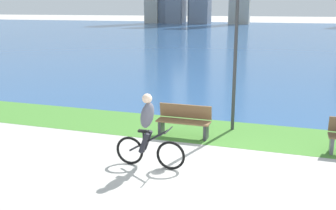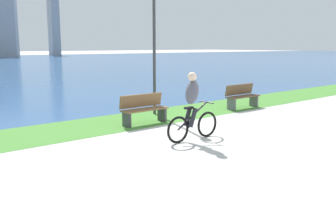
{
  "view_description": "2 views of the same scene",
  "coord_description": "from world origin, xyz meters",
  "px_view_note": "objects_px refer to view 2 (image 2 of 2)",
  "views": [
    {
      "loc": [
        1.51,
        -7.71,
        3.55
      ],
      "look_at": [
        -1.42,
        1.18,
        1.2
      ],
      "focal_mm": 41.87,
      "sensor_mm": 36.0,
      "label": 1
    },
    {
      "loc": [
        -7.49,
        -6.38,
        2.34
      ],
      "look_at": [
        -1.77,
        0.74,
        0.84
      ],
      "focal_mm": 38.53,
      "sensor_mm": 36.0,
      "label": 2
    }
  ],
  "objects_px": {
    "cyclist_lead": "(192,107)",
    "bench_far_along_path": "(242,96)",
    "bench_near_path": "(144,109)",
    "lamppost_tall": "(154,34)"
  },
  "relations": [
    {
      "from": "bench_near_path",
      "to": "lamppost_tall",
      "type": "height_order",
      "value": "lamppost_tall"
    },
    {
      "from": "cyclist_lead",
      "to": "bench_far_along_path",
      "type": "xyz_separation_m",
      "value": [
        4.68,
        2.31,
        -0.39
      ]
    },
    {
      "from": "bench_near_path",
      "to": "lamppost_tall",
      "type": "xyz_separation_m",
      "value": [
        1.2,
        1.07,
        2.27
      ]
    },
    {
      "from": "cyclist_lead",
      "to": "lamppost_tall",
      "type": "xyz_separation_m",
      "value": [
        1.37,
        3.4,
        1.88
      ]
    },
    {
      "from": "lamppost_tall",
      "to": "cyclist_lead",
      "type": "bearing_deg",
      "value": -111.93
    },
    {
      "from": "cyclist_lead",
      "to": "bench_near_path",
      "type": "xyz_separation_m",
      "value": [
        0.17,
        2.34,
        -0.39
      ]
    },
    {
      "from": "bench_far_along_path",
      "to": "lamppost_tall",
      "type": "xyz_separation_m",
      "value": [
        -3.31,
        1.1,
        2.27
      ]
    },
    {
      "from": "bench_far_along_path",
      "to": "lamppost_tall",
      "type": "bearing_deg",
      "value": 161.63
    },
    {
      "from": "bench_near_path",
      "to": "lamppost_tall",
      "type": "bearing_deg",
      "value": 41.59
    },
    {
      "from": "bench_far_along_path",
      "to": "bench_near_path",
      "type": "bearing_deg",
      "value": 179.58
    }
  ]
}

